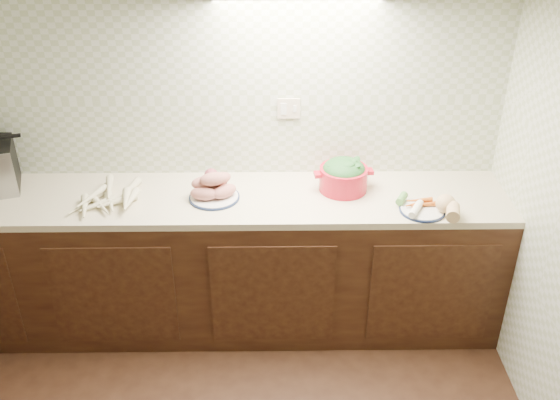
{
  "coord_description": "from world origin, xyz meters",
  "views": [
    {
      "loc": [
        0.46,
        -1.59,
        2.66
      ],
      "look_at": [
        0.49,
        1.25,
        1.02
      ],
      "focal_mm": 40.0,
      "sensor_mm": 36.0,
      "label": 1
    }
  ],
  "objects_px": {
    "sweet_potato_plate": "(213,189)",
    "onion_bowl": "(214,180)",
    "parsnip_pile": "(113,197)",
    "dutch_oven": "(344,175)",
    "veg_plate": "(433,206)"
  },
  "relations": [
    {
      "from": "sweet_potato_plate",
      "to": "onion_bowl",
      "type": "relative_size",
      "value": 1.92
    },
    {
      "from": "onion_bowl",
      "to": "parsnip_pile",
      "type": "bearing_deg",
      "value": -162.16
    },
    {
      "from": "dutch_oven",
      "to": "onion_bowl",
      "type": "bearing_deg",
      "value": 169.78
    },
    {
      "from": "onion_bowl",
      "to": "sweet_potato_plate",
      "type": "bearing_deg",
      "value": -85.86
    },
    {
      "from": "dutch_oven",
      "to": "parsnip_pile",
      "type": "bearing_deg",
      "value": 178.98
    },
    {
      "from": "parsnip_pile",
      "to": "dutch_oven",
      "type": "xyz_separation_m",
      "value": [
        1.3,
        0.13,
        0.06
      ]
    },
    {
      "from": "onion_bowl",
      "to": "dutch_oven",
      "type": "xyz_separation_m",
      "value": [
        0.75,
        -0.04,
        0.05
      ]
    },
    {
      "from": "sweet_potato_plate",
      "to": "dutch_oven",
      "type": "xyz_separation_m",
      "value": [
        0.74,
        0.09,
        0.03
      ]
    },
    {
      "from": "onion_bowl",
      "to": "veg_plate",
      "type": "relative_size",
      "value": 0.43
    },
    {
      "from": "dutch_oven",
      "to": "veg_plate",
      "type": "distance_m",
      "value": 0.53
    },
    {
      "from": "parsnip_pile",
      "to": "onion_bowl",
      "type": "xyz_separation_m",
      "value": [
        0.55,
        0.18,
        0.01
      ]
    },
    {
      "from": "sweet_potato_plate",
      "to": "veg_plate",
      "type": "bearing_deg",
      "value": -8.32
    },
    {
      "from": "sweet_potato_plate",
      "to": "veg_plate",
      "type": "height_order",
      "value": "sweet_potato_plate"
    },
    {
      "from": "dutch_oven",
      "to": "sweet_potato_plate",
      "type": "bearing_deg",
      "value": 179.94
    },
    {
      "from": "dutch_oven",
      "to": "veg_plate",
      "type": "relative_size",
      "value": 0.99
    }
  ]
}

